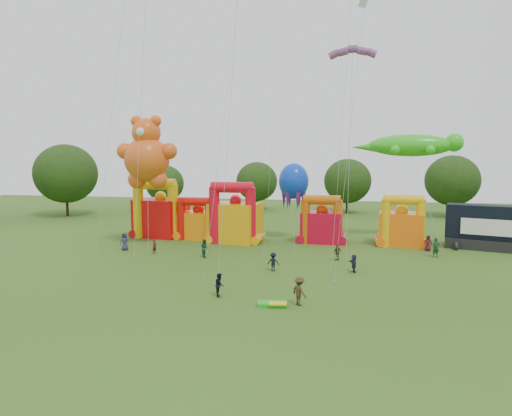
% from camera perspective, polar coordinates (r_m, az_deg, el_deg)
% --- Properties ---
extents(ground, '(160.00, 160.00, 0.00)m').
position_cam_1_polar(ground, '(27.90, -5.19, -14.48)').
color(ground, '#345718').
rests_on(ground, ground).
extents(tree_ring, '(126.32, 128.45, 12.07)m').
position_cam_1_polar(tree_ring, '(27.27, -7.41, -1.39)').
color(tree_ring, '#352314').
rests_on(tree_ring, ground).
extents(bouncy_castle_0, '(6.58, 5.70, 7.33)m').
position_cam_1_polar(bouncy_castle_0, '(58.15, -11.90, -0.81)').
color(bouncy_castle_0, red).
rests_on(bouncy_castle_0, ground).
extents(bouncy_castle_1, '(5.16, 4.48, 5.18)m').
position_cam_1_polar(bouncy_castle_1, '(55.89, -7.26, -1.81)').
color(bouncy_castle_1, orange).
rests_on(bouncy_castle_1, ground).
extents(bouncy_castle_2, '(6.22, 5.39, 7.13)m').
position_cam_1_polar(bouncy_castle_2, '(53.20, -2.65, -1.42)').
color(bouncy_castle_2, '#ECA00C').
rests_on(bouncy_castle_2, ground).
extents(bouncy_castle_3, '(4.85, 3.95, 5.62)m').
position_cam_1_polar(bouncy_castle_3, '(53.64, 8.23, -2.00)').
color(bouncy_castle_3, red).
rests_on(bouncy_castle_3, ground).
extents(bouncy_castle_4, '(5.15, 4.34, 5.81)m').
position_cam_1_polar(bouncy_castle_4, '(53.74, 17.72, -2.15)').
color(bouncy_castle_4, '#FF660D').
rests_on(bouncy_castle_4, ground).
extents(stage_trailer, '(7.84, 4.86, 4.83)m').
position_cam_1_polar(stage_trailer, '(55.06, 26.50, -2.22)').
color(stage_trailer, black).
rests_on(stage_trailer, ground).
extents(teddy_bear_kite, '(6.99, 4.96, 14.56)m').
position_cam_1_polar(teddy_bear_kite, '(51.99, -13.47, 6.05)').
color(teddy_bear_kite, '#E55919').
rests_on(teddy_bear_kite, ground).
extents(gecko_kite, '(12.89, 9.19, 12.75)m').
position_cam_1_polar(gecko_kite, '(55.55, 19.88, 3.18)').
color(gecko_kite, green).
rests_on(gecko_kite, ground).
extents(octopus_kite, '(3.61, 9.01, 9.28)m').
position_cam_1_polar(octopus_kite, '(54.01, 4.73, 1.30)').
color(octopus_kite, blue).
rests_on(octopus_kite, ground).
extents(parafoil_kites, '(26.01, 12.30, 31.88)m').
position_cam_1_polar(parafoil_kites, '(45.39, -8.19, 12.47)').
color(parafoil_kites, red).
rests_on(parafoil_kites, ground).
extents(diamond_kites, '(23.90, 17.90, 41.01)m').
position_cam_1_polar(diamond_kites, '(43.07, 0.70, 15.37)').
color(diamond_kites, red).
rests_on(diamond_kites, ground).
extents(folded_kite_bundle, '(2.12, 1.31, 0.31)m').
position_cam_1_polar(folded_kite_bundle, '(31.22, 2.13, -11.88)').
color(folded_kite_bundle, green).
rests_on(folded_kite_bundle, ground).
extents(spectator_0, '(0.95, 0.64, 1.89)m').
position_cam_1_polar(spectator_0, '(50.74, -16.11, -4.05)').
color(spectator_0, '#2D2B48').
rests_on(spectator_0, ground).
extents(spectator_1, '(0.51, 0.65, 1.57)m').
position_cam_1_polar(spectator_1, '(48.19, -12.57, -4.69)').
color(spectator_1, '#511720').
rests_on(spectator_1, ground).
extents(spectator_2, '(1.11, 1.12, 1.82)m').
position_cam_1_polar(spectator_2, '(45.79, -6.43, -5.00)').
color(spectator_2, '#1C462D').
rests_on(spectator_2, ground).
extents(spectator_3, '(1.10, 0.68, 1.64)m').
position_cam_1_polar(spectator_3, '(40.06, 2.18, -6.75)').
color(spectator_3, black).
rests_on(spectator_3, ground).
extents(spectator_4, '(0.95, 0.88, 1.56)m').
position_cam_1_polar(spectator_4, '(44.82, 10.14, -5.47)').
color(spectator_4, '#392A16').
rests_on(spectator_4, ground).
extents(spectator_5, '(0.90, 1.53, 1.58)m').
position_cam_1_polar(spectator_5, '(40.47, 12.12, -6.80)').
color(spectator_5, '#262840').
rests_on(spectator_5, ground).
extents(spectator_6, '(0.86, 0.58, 1.71)m').
position_cam_1_polar(spectator_6, '(51.68, 20.70, -4.13)').
color(spectator_6, '#4C151D').
rests_on(spectator_6, ground).
extents(spectator_7, '(0.85, 0.73, 1.97)m').
position_cam_1_polar(spectator_7, '(48.80, 21.57, -4.61)').
color(spectator_7, '#173A1D').
rests_on(spectator_7, ground).
extents(spectator_8, '(0.82, 0.95, 1.67)m').
position_cam_1_polar(spectator_8, '(33.15, -4.57, -9.54)').
color(spectator_8, black).
rests_on(spectator_8, ground).
extents(spectator_9, '(1.40, 1.40, 1.94)m').
position_cam_1_polar(spectator_9, '(31.22, 5.44, -10.31)').
color(spectator_9, '#3C3018').
rests_on(spectator_9, ground).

